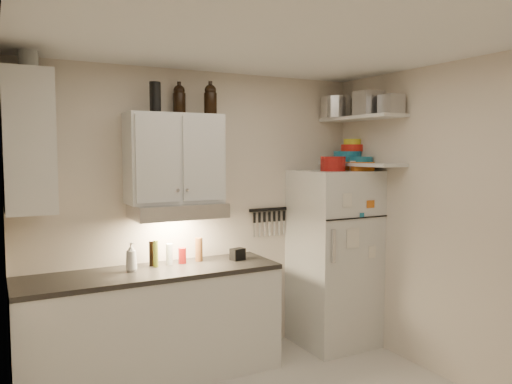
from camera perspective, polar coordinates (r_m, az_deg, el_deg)
name	(u,v)px	position (r m, az deg, el deg)	size (l,w,h in m)	color
ceiling	(288,35)	(3.27, 3.73, 17.48)	(3.20, 3.00, 0.02)	white
back_wall	(200,216)	(4.58, -6.37, -2.69)	(3.20, 0.02, 2.60)	beige
left_wall	(10,270)	(2.77, -26.30, -7.98)	(0.02, 3.00, 2.60)	beige
right_wall	(459,225)	(4.30, 22.22, -3.49)	(0.02, 3.00, 2.60)	beige
base_cabinet	(153,328)	(4.32, -11.71, -14.97)	(2.10, 0.60, 0.88)	silver
countertop	(152,273)	(4.19, -11.82, -9.03)	(2.10, 0.62, 0.04)	black
upper_cabinet	(174,158)	(4.27, -9.31, 3.81)	(0.80, 0.33, 0.75)	silver
side_cabinet	(28,142)	(3.92, -24.65, 5.21)	(0.33, 0.55, 1.00)	silver
range_hood	(178,210)	(4.24, -8.95, -2.08)	(0.76, 0.46, 0.12)	silver
fridge	(334,258)	(4.96, 8.89, -7.42)	(0.70, 0.68, 1.70)	silver
shelf_hi	(361,118)	(4.88, 11.95, 8.28)	(0.30, 0.95, 0.03)	silver
shelf_lo	(361,164)	(4.87, 11.86, 3.11)	(0.30, 0.95, 0.03)	silver
knife_strip	(268,209)	(4.86, 1.44, -2.01)	(0.42, 0.02, 0.03)	black
dutch_oven	(333,164)	(4.73, 8.79, 3.21)	(0.24, 0.24, 0.14)	maroon
book_stack	(359,166)	(4.86, 11.73, 2.89)	(0.20, 0.25, 0.08)	orange
spice_jar	(353,166)	(4.83, 11.00, 2.95)	(0.06, 0.06, 0.09)	silver
stock_pot	(336,107)	(5.08, 9.08, 9.53)	(0.29, 0.29, 0.21)	silver
tin_a	(368,103)	(4.77, 12.72, 9.86)	(0.22, 0.20, 0.22)	#AAAAAD
tin_b	(391,104)	(4.64, 15.20, 9.66)	(0.17, 0.17, 0.17)	#AAAAAD
bowl_teal	(347,157)	(5.10, 10.40, 3.99)	(0.28, 0.28, 0.11)	#196D8E
bowl_orange	(352,148)	(5.12, 10.92, 4.98)	(0.22, 0.22, 0.07)	red
bowl_yellow	(352,142)	(5.12, 10.93, 5.66)	(0.17, 0.17, 0.06)	yellow
plates	(360,160)	(4.93, 11.81, 3.64)	(0.23, 0.23, 0.06)	#196D8E
growler_a	(179,99)	(4.39, -8.76, 10.43)	(0.11, 0.11, 0.26)	black
growler_b	(210,99)	(4.38, -5.23, 10.52)	(0.11, 0.11, 0.26)	black
thermos_a	(155,97)	(4.22, -11.49, 10.57)	(0.09, 0.09, 0.25)	black
thermos_b	(156,97)	(4.19, -11.39, 10.56)	(0.08, 0.08, 0.24)	black
side_jar	(28,59)	(4.01, -24.59, 13.66)	(0.14, 0.14, 0.18)	silver
soap_bottle	(131,255)	(4.16, -14.08, -7.02)	(0.10, 0.10, 0.26)	silver
pepper_mill	(199,250)	(4.44, -6.54, -6.55)	(0.06, 0.06, 0.21)	brown
oil_bottle	(156,254)	(4.27, -11.39, -6.94)	(0.04, 0.04, 0.22)	#606D1B
vinegar_bottle	(152,254)	(4.32, -11.84, -6.90)	(0.04, 0.04, 0.21)	black
clear_bottle	(169,254)	(4.35, -9.87, -7.01)	(0.06, 0.06, 0.18)	silver
red_jar	(182,256)	(4.38, -8.43, -7.20)	(0.07, 0.07, 0.13)	maroon
caddy	(238,254)	(4.47, -2.12, -7.11)	(0.12, 0.09, 0.10)	black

